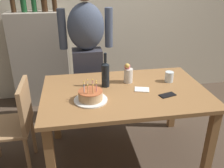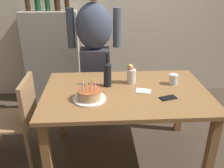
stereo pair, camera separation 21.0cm
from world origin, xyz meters
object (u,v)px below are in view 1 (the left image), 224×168
wine_bottle (105,74)px  cell_phone (168,95)px  person_man_bearded (87,53)px  water_glass_near (169,77)px  flower_vase (128,74)px  dining_chair (16,121)px  birthday_cake (91,96)px  napkin_stack (142,90)px

wine_bottle → cell_phone: wine_bottle is taller
person_man_bearded → water_glass_near: bearing=140.2°
flower_vase → dining_chair: 1.12m
cell_phone → person_man_bearded: 1.12m
birthday_cake → dining_chair: bearing=167.5°
water_glass_near → cell_phone: 0.31m
birthday_cake → wine_bottle: size_ratio=0.87×
birthday_cake → flower_vase: (0.39, 0.32, 0.05)m
birthday_cake → person_man_bearded: person_man_bearded is taller
wine_bottle → flower_vase: wine_bottle is taller
dining_chair → birthday_cake: bearing=77.5°
napkin_stack → dining_chair: (-1.15, 0.02, -0.23)m
cell_phone → flower_vase: (-0.28, 0.34, 0.09)m
wine_bottle → person_man_bearded: person_man_bearded is taller
napkin_stack → flower_vase: flower_vase is taller
wine_bottle → cell_phone: (0.51, -0.28, -0.12)m
birthday_cake → flower_vase: flower_vase is taller
birthday_cake → cell_phone: 0.68m
dining_chair → napkin_stack: bearing=88.9°
birthday_cake → cell_phone: bearing=-1.7°
water_glass_near → cell_phone: (-0.12, -0.28, -0.05)m
water_glass_near → wine_bottle: size_ratio=0.31×
person_man_bearded → cell_phone: bearing=124.6°
birthday_cake → wine_bottle: 0.32m
cell_phone → water_glass_near: bearing=49.9°
flower_vase → person_man_bearded: bearing=121.5°
person_man_bearded → birthday_cake: bearing=87.4°
flower_vase → person_man_bearded: size_ratio=0.12×
water_glass_near → person_man_bearded: size_ratio=0.06×
wine_bottle → flower_vase: (0.23, 0.06, -0.04)m
napkin_stack → person_man_bearded: 0.90m
flower_vase → dining_chair: (-1.06, -0.17, -0.31)m
water_glass_near → wine_bottle: (-0.63, -0.00, 0.08)m
cell_phone → flower_vase: 0.45m
birthday_cake → water_glass_near: bearing=18.4°
cell_phone → person_man_bearded: (-0.63, 0.92, 0.13)m
birthday_cake → dining_chair: size_ratio=0.33×
napkin_stack → person_man_bearded: size_ratio=0.08×
napkin_stack → water_glass_near: bearing=24.0°
flower_vase → wine_bottle: bearing=-165.9°
water_glass_near → person_man_bearded: (-0.76, 0.63, 0.08)m
napkin_stack → person_man_bearded: bearing=119.8°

